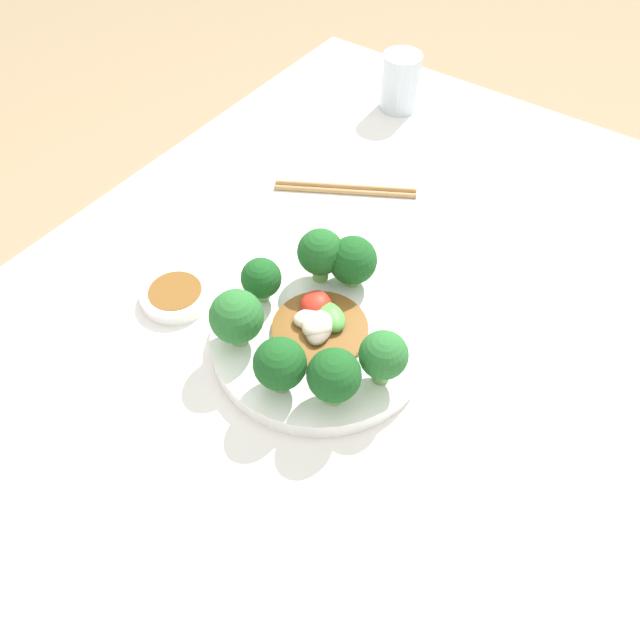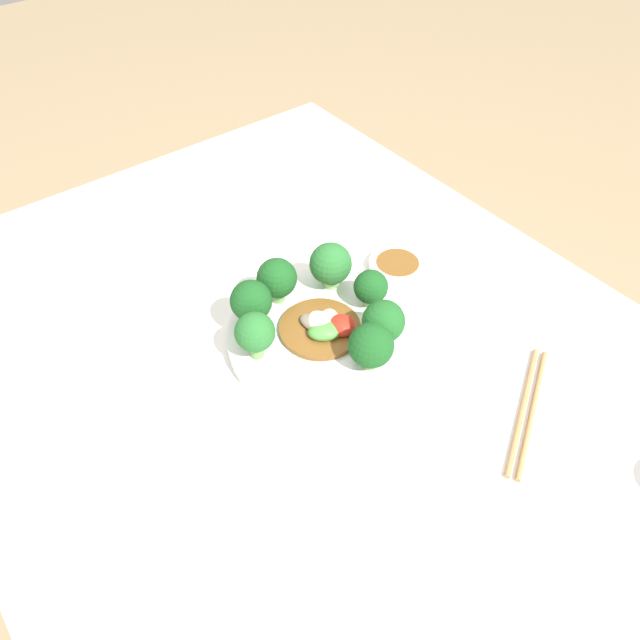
# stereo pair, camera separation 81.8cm
# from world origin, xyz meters

# --- Properties ---
(ground_plane) EXTENTS (8.00, 8.00, 0.00)m
(ground_plane) POSITION_xyz_m (0.00, 0.00, 0.00)
(ground_plane) COLOR #9E8460
(table) EXTENTS (1.18, 0.87, 0.77)m
(table) POSITION_xyz_m (0.00, 0.00, 0.38)
(table) COLOR silver
(table) RESTS_ON ground_plane
(plate) EXTENTS (0.25, 0.25, 0.02)m
(plate) POSITION_xyz_m (-0.03, 0.03, 0.78)
(plate) COLOR white
(plate) RESTS_ON table
(broccoli_west) EXTENTS (0.06, 0.06, 0.07)m
(broccoli_west) POSITION_xyz_m (-0.11, 0.02, 0.83)
(broccoli_west) COLOR #70A356
(broccoli_west) RESTS_ON plate
(broccoli_south) EXTENTS (0.05, 0.05, 0.07)m
(broccoli_south) POSITION_xyz_m (-0.05, -0.06, 0.83)
(broccoli_south) COLOR #70A356
(broccoli_south) RESTS_ON plate
(broccoli_northwest) EXTENTS (0.06, 0.06, 0.07)m
(broccoli_northwest) POSITION_xyz_m (-0.09, 0.09, 0.83)
(broccoli_northwest) COLOR #89B76B
(broccoli_northwest) RESTS_ON plate
(broccoli_northeast) EXTENTS (0.06, 0.06, 0.07)m
(broccoli_northeast) POSITION_xyz_m (0.04, 0.07, 0.83)
(broccoli_northeast) COLOR #7AAD5B
(broccoli_northeast) RESTS_ON plate
(broccoli_southwest) EXTENTS (0.06, 0.06, 0.07)m
(broccoli_southwest) POSITION_xyz_m (-0.10, -0.04, 0.83)
(broccoli_southwest) COLOR #7AAD5B
(broccoli_southwest) RESTS_ON plate
(broccoli_north) EXTENTS (0.05, 0.05, 0.06)m
(broccoli_north) POSITION_xyz_m (-0.03, 0.11, 0.82)
(broccoli_north) COLOR #89B76B
(broccoli_north) RESTS_ON plate
(broccoli_east) EXTENTS (0.06, 0.06, 0.07)m
(broccoli_east) POSITION_xyz_m (0.06, 0.04, 0.83)
(broccoli_east) COLOR #7AAD5B
(broccoli_east) RESTS_ON plate
(stirfry_center) EXTENTS (0.11, 0.11, 0.03)m
(stirfry_center) POSITION_xyz_m (-0.03, 0.03, 0.80)
(stirfry_center) COLOR brown
(stirfry_center) RESTS_ON plate
(drinking_glass) EXTENTS (0.06, 0.06, 0.09)m
(drinking_glass) POSITION_xyz_m (0.45, 0.21, 0.81)
(drinking_glass) COLOR silver
(drinking_glass) RESTS_ON table
(chopsticks) EXTENTS (0.12, 0.19, 0.01)m
(chopsticks) POSITION_xyz_m (0.22, 0.16, 0.77)
(chopsticks) COLOR #AD7F4C
(chopsticks) RESTS_ON table
(sauce_dish) EXTENTS (0.09, 0.09, 0.02)m
(sauce_dish) POSITION_xyz_m (-0.08, 0.21, 0.78)
(sauce_dish) COLOR white
(sauce_dish) RESTS_ON table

